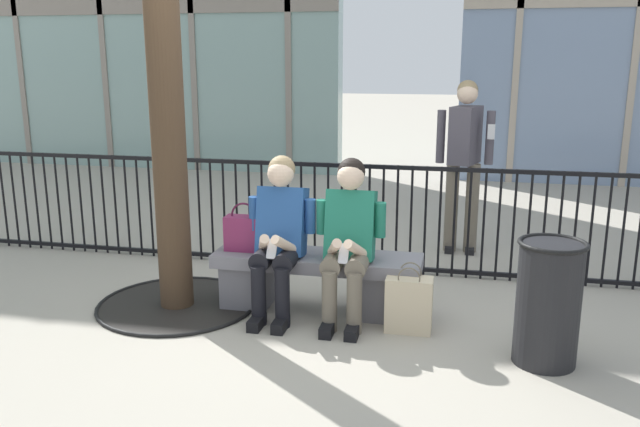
{
  "coord_description": "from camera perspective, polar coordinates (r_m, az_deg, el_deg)",
  "views": [
    {
      "loc": [
        1.05,
        -4.66,
        1.93
      ],
      "look_at": [
        0.0,
        0.1,
        0.75
      ],
      "focal_mm": 36.5,
      "sensor_mm": 36.0,
      "label": 1
    }
  ],
  "objects": [
    {
      "name": "handbag_on_bench",
      "position": [
        5.1,
        -6.64,
        -1.65
      ],
      "size": [
        0.3,
        0.14,
        0.38
      ],
      "color": "#7A234C",
      "rests_on": "stone_bench"
    },
    {
      "name": "plaza_railing",
      "position": [
        5.95,
        1.9,
        -0.26
      ],
      "size": [
        7.86,
        0.04,
        1.0
      ],
      "color": "black",
      "rests_on": "ground"
    },
    {
      "name": "seated_person_with_phone",
      "position": [
        4.89,
        -3.61,
        -1.6
      ],
      "size": [
        0.52,
        0.66,
        1.21
      ],
      "color": "black",
      "rests_on": "ground"
    },
    {
      "name": "trash_can",
      "position": [
        4.4,
        19.37,
        -7.3
      ],
      "size": [
        0.43,
        0.43,
        0.82
      ],
      "color": "black",
      "rests_on": "ground"
    },
    {
      "name": "shopping_bag",
      "position": [
        4.74,
        7.79,
        -7.87
      ],
      "size": [
        0.33,
        0.18,
        0.5
      ],
      "color": "beige",
      "rests_on": "ground"
    },
    {
      "name": "ground_plane",
      "position": [
        5.15,
        -0.24,
        -8.39
      ],
      "size": [
        60.0,
        60.0,
        0.0
      ],
      "primitive_type": "plane",
      "color": "#A8A091"
    },
    {
      "name": "seated_person_companion",
      "position": [
        4.77,
        2.52,
        -1.96
      ],
      "size": [
        0.52,
        0.66,
        1.21
      ],
      "color": "#6B6051",
      "rests_on": "ground"
    },
    {
      "name": "bystander_at_railing",
      "position": [
        6.58,
        12.54,
        5.17
      ],
      "size": [
        0.55,
        0.43,
        1.71
      ],
      "color": "#6B6051",
      "rests_on": "ground"
    },
    {
      "name": "stone_bench",
      "position": [
        5.05,
        -0.24,
        -5.54
      ],
      "size": [
        1.6,
        0.44,
        0.45
      ],
      "color": "slate",
      "rests_on": "ground"
    }
  ]
}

